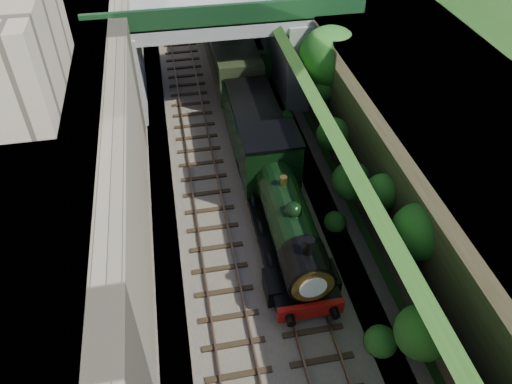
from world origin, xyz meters
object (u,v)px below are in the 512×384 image
Objects in this scene: road_bridge at (230,37)px; locomotive at (283,209)px; tender at (253,126)px; tree at (331,59)px.

road_bridge reaches higher than locomotive.
locomotive is 1.70× the size of tender.
locomotive is at bearing -90.00° from tender.
tree is at bearing -46.45° from road_bridge.
road_bridge is at bearing 133.55° from tree.
tree reaches higher than locomotive.
tender is at bearing -87.78° from road_bridge.
tree is (4.97, -5.23, 0.57)m from road_bridge.
tree is at bearing 16.37° from tender.
tree is 0.65× the size of locomotive.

